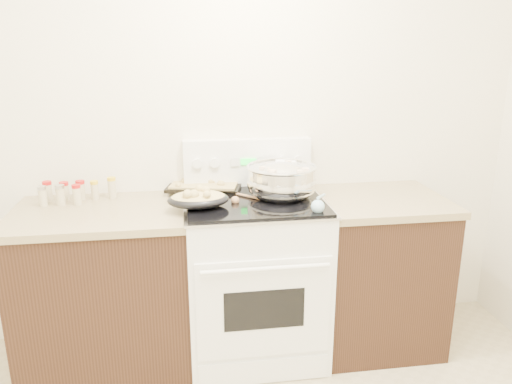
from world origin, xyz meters
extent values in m
cube|color=#EFE8CF|center=(0.00, 1.77, 1.35)|extent=(4.00, 0.05, 2.70)
cube|color=black|center=(-0.48, 1.43, 0.44)|extent=(0.90, 0.64, 0.88)
cube|color=brown|center=(-0.48, 1.43, 0.90)|extent=(0.93, 0.67, 0.04)
cube|color=black|center=(1.08, 1.43, 0.44)|extent=(0.70, 0.64, 0.88)
cube|color=brown|center=(1.08, 1.43, 0.90)|extent=(0.73, 0.67, 0.04)
cube|color=white|center=(0.35, 1.42, 0.46)|extent=(0.76, 0.66, 0.92)
cube|color=white|center=(0.35, 1.08, 0.45)|extent=(0.70, 0.01, 0.55)
cube|color=black|center=(0.35, 1.08, 0.46)|extent=(0.42, 0.01, 0.22)
cylinder|color=white|center=(0.35, 1.04, 0.70)|extent=(0.65, 0.02, 0.02)
cube|color=white|center=(0.35, 1.09, 0.08)|extent=(0.70, 0.01, 0.14)
cube|color=silver|center=(0.35, 1.42, 0.93)|extent=(0.78, 0.68, 0.01)
cube|color=black|center=(0.35, 1.42, 0.94)|extent=(0.74, 0.64, 0.01)
cube|color=white|center=(0.35, 1.72, 1.08)|extent=(0.76, 0.07, 0.28)
cylinder|color=white|center=(0.05, 1.67, 1.10)|extent=(0.06, 0.02, 0.06)
cylinder|color=white|center=(0.15, 1.67, 1.10)|extent=(0.06, 0.02, 0.06)
cylinder|color=white|center=(0.55, 1.67, 1.10)|extent=(0.06, 0.02, 0.06)
cylinder|color=white|center=(0.65, 1.67, 1.10)|extent=(0.06, 0.02, 0.06)
cube|color=#19E533|center=(0.35, 1.67, 1.10)|extent=(0.09, 0.00, 0.04)
cube|color=silver|center=(0.27, 1.67, 1.10)|extent=(0.05, 0.00, 0.05)
cube|color=silver|center=(0.43, 1.67, 1.10)|extent=(0.05, 0.00, 0.05)
ellipsoid|color=silver|center=(0.51, 1.45, 1.02)|extent=(0.47, 0.47, 0.23)
cylinder|color=silver|center=(0.51, 1.45, 0.95)|extent=(0.21, 0.21, 0.01)
torus|color=silver|center=(0.51, 1.45, 1.11)|extent=(0.39, 0.39, 0.02)
cylinder|color=silver|center=(0.51, 1.45, 1.05)|extent=(0.37, 0.37, 0.13)
cylinder|color=brown|center=(0.51, 1.45, 1.10)|extent=(0.35, 0.35, 0.00)
cube|color=beige|center=(0.45, 1.37, 1.11)|extent=(0.03, 0.03, 0.03)
cube|color=beige|center=(0.46, 1.52, 1.11)|extent=(0.04, 0.04, 0.03)
cube|color=beige|center=(0.58, 1.34, 1.11)|extent=(0.03, 0.03, 0.03)
cube|color=beige|center=(0.44, 1.34, 1.11)|extent=(0.04, 0.04, 0.02)
cube|color=beige|center=(0.43, 1.39, 1.11)|extent=(0.03, 0.03, 0.02)
cube|color=beige|center=(0.62, 1.36, 1.11)|extent=(0.04, 0.04, 0.03)
cube|color=beige|center=(0.44, 1.52, 1.11)|extent=(0.03, 0.03, 0.03)
cube|color=beige|center=(0.43, 1.38, 1.11)|extent=(0.03, 0.03, 0.02)
cube|color=beige|center=(0.56, 1.56, 1.11)|extent=(0.04, 0.04, 0.03)
cube|color=beige|center=(0.44, 1.41, 1.11)|extent=(0.04, 0.04, 0.03)
cube|color=beige|center=(0.40, 1.44, 1.11)|extent=(0.04, 0.04, 0.03)
cube|color=beige|center=(0.42, 1.43, 1.11)|extent=(0.03, 0.03, 0.03)
cube|color=beige|center=(0.48, 1.45, 1.11)|extent=(0.03, 0.03, 0.02)
cube|color=beige|center=(0.51, 1.42, 1.11)|extent=(0.03, 0.03, 0.02)
cube|color=beige|center=(0.57, 1.40, 1.11)|extent=(0.04, 0.04, 0.03)
ellipsoid|color=black|center=(0.04, 1.33, 0.98)|extent=(0.33, 0.24, 0.08)
ellipsoid|color=tan|center=(0.04, 1.33, 1.00)|extent=(0.30, 0.21, 0.06)
sphere|color=tan|center=(0.08, 1.33, 1.03)|extent=(0.04, 0.04, 0.04)
sphere|color=tan|center=(-0.01, 1.27, 1.03)|extent=(0.04, 0.04, 0.04)
sphere|color=tan|center=(-0.02, 1.28, 1.03)|extent=(0.05, 0.05, 0.05)
sphere|color=tan|center=(0.05, 1.36, 1.03)|extent=(0.05, 0.05, 0.05)
sphere|color=tan|center=(0.08, 1.26, 1.03)|extent=(0.04, 0.04, 0.04)
sphere|color=tan|center=(0.06, 1.36, 1.03)|extent=(0.05, 0.05, 0.05)
sphere|color=tan|center=(0.02, 1.28, 1.03)|extent=(0.05, 0.05, 0.05)
sphere|color=tan|center=(0.07, 1.35, 1.03)|extent=(0.04, 0.04, 0.04)
cube|color=black|center=(0.09, 1.70, 0.95)|extent=(0.48, 0.39, 0.02)
cube|color=tan|center=(0.09, 1.70, 0.97)|extent=(0.43, 0.34, 0.02)
sphere|color=tan|center=(-0.02, 1.74, 0.98)|extent=(0.04, 0.04, 0.04)
sphere|color=tan|center=(0.12, 1.69, 0.98)|extent=(0.04, 0.04, 0.04)
sphere|color=tan|center=(0.14, 1.79, 0.98)|extent=(0.04, 0.04, 0.04)
sphere|color=tan|center=(-0.06, 1.63, 0.98)|extent=(0.03, 0.03, 0.03)
sphere|color=tan|center=(0.18, 1.63, 0.98)|extent=(0.04, 0.04, 0.04)
sphere|color=tan|center=(0.10, 1.73, 0.98)|extent=(0.04, 0.04, 0.04)
sphere|color=tan|center=(0.00, 1.74, 0.98)|extent=(0.03, 0.03, 0.03)
sphere|color=tan|center=(-0.03, 1.73, 0.98)|extent=(0.04, 0.04, 0.04)
sphere|color=tan|center=(0.19, 1.63, 0.98)|extent=(0.04, 0.04, 0.04)
sphere|color=tan|center=(0.14, 1.69, 0.98)|extent=(0.03, 0.03, 0.03)
cylinder|color=tan|center=(0.32, 1.46, 0.95)|extent=(0.18, 0.18, 0.01)
sphere|color=tan|center=(0.24, 1.38, 0.96)|extent=(0.04, 0.04, 0.04)
sphere|color=#91BDD8|center=(0.64, 1.17, 0.97)|extent=(0.07, 0.07, 0.07)
cylinder|color=#91BDD8|center=(0.68, 1.27, 0.99)|extent=(0.11, 0.21, 0.06)
cylinder|color=#BFB28C|center=(-0.78, 1.63, 0.97)|extent=(0.05, 0.05, 0.10)
cylinder|color=#B21414|center=(-0.78, 1.63, 1.02)|extent=(0.05, 0.05, 0.02)
cylinder|color=#BFB28C|center=(-0.69, 1.62, 0.97)|extent=(0.05, 0.05, 0.09)
cylinder|color=#B21414|center=(-0.69, 1.62, 1.02)|extent=(0.05, 0.05, 0.02)
cylinder|color=#BFB28C|center=(-0.61, 1.63, 0.97)|extent=(0.05, 0.05, 0.09)
cylinder|color=#B21414|center=(-0.61, 1.63, 1.02)|extent=(0.05, 0.05, 0.02)
cylinder|color=#BFB28C|center=(-0.53, 1.62, 0.97)|extent=(0.04, 0.04, 0.09)
cylinder|color=gold|center=(-0.53, 1.62, 1.02)|extent=(0.04, 0.04, 0.02)
cylinder|color=#BFB28C|center=(-0.44, 1.63, 0.97)|extent=(0.04, 0.04, 0.10)
cylinder|color=gold|center=(-0.44, 1.63, 1.03)|extent=(0.05, 0.05, 0.02)
cylinder|color=#BFB28C|center=(-0.79, 1.53, 0.97)|extent=(0.04, 0.04, 0.09)
cylinder|color=#B2B2B7|center=(-0.79, 1.53, 1.02)|extent=(0.05, 0.05, 0.02)
cylinder|color=#BFB28C|center=(-0.70, 1.54, 0.97)|extent=(0.05, 0.05, 0.10)
cylinder|color=#B2B2B7|center=(-0.70, 1.54, 1.03)|extent=(0.05, 0.05, 0.02)
cylinder|color=#BFB28C|center=(-0.61, 1.54, 0.97)|extent=(0.04, 0.04, 0.09)
cylinder|color=#B21414|center=(-0.61, 1.54, 1.02)|extent=(0.05, 0.05, 0.02)
camera|label=1|loc=(-0.03, -1.17, 1.76)|focal=35.00mm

